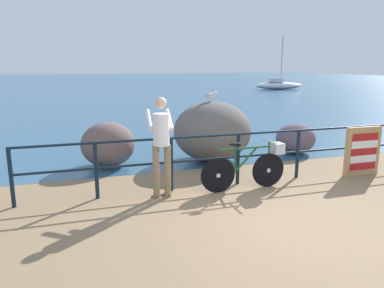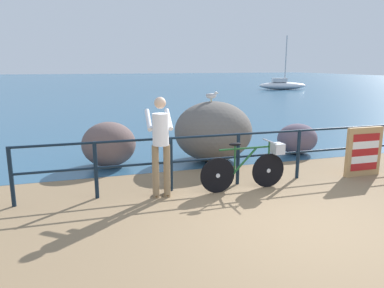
{
  "view_description": "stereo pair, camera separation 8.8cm",
  "coord_description": "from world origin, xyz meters",
  "px_view_note": "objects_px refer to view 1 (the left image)",
  "views": [
    {
      "loc": [
        -2.97,
        -4.4,
        2.31
      ],
      "look_at": [
        -0.82,
        2.35,
        0.78
      ],
      "focal_mm": 34.37,
      "sensor_mm": 36.0,
      "label": 1
    },
    {
      "loc": [
        -2.88,
        -4.42,
        2.31
      ],
      "look_at": [
        -0.82,
        2.35,
        0.78
      ],
      "focal_mm": 34.37,
      "sensor_mm": 36.0,
      "label": 2
    }
  ],
  "objects_px": {
    "breakwater_boulder_left": "(108,144)",
    "breakwater_boulder_right": "(296,138)",
    "bicycle": "(251,165)",
    "person_at_railing": "(161,143)",
    "breakwater_boulder_main": "(212,131)",
    "sailboat": "(278,85)",
    "folded_deckchair_stack": "(362,151)",
    "seagull": "(210,95)"
  },
  "relations": [
    {
      "from": "breakwater_boulder_left",
      "to": "breakwater_boulder_right",
      "type": "xyz_separation_m",
      "value": [
        4.85,
        -0.2,
        -0.12
      ]
    },
    {
      "from": "breakwater_boulder_main",
      "to": "sailboat",
      "type": "bearing_deg",
      "value": 56.07
    },
    {
      "from": "bicycle",
      "to": "breakwater_boulder_left",
      "type": "height_order",
      "value": "breakwater_boulder_left"
    },
    {
      "from": "breakwater_boulder_right",
      "to": "breakwater_boulder_left",
      "type": "bearing_deg",
      "value": 177.59
    },
    {
      "from": "breakwater_boulder_main",
      "to": "sailboat",
      "type": "xyz_separation_m",
      "value": [
        15.23,
        22.64,
        -0.3
      ]
    },
    {
      "from": "folded_deckchair_stack",
      "to": "breakwater_boulder_left",
      "type": "height_order",
      "value": "folded_deckchair_stack"
    },
    {
      "from": "breakwater_boulder_main",
      "to": "seagull",
      "type": "distance_m",
      "value": 0.87
    },
    {
      "from": "folded_deckchair_stack",
      "to": "breakwater_boulder_right",
      "type": "distance_m",
      "value": 2.15
    },
    {
      "from": "person_at_railing",
      "to": "breakwater_boulder_main",
      "type": "xyz_separation_m",
      "value": [
        1.76,
        2.14,
        -0.27
      ]
    },
    {
      "from": "bicycle",
      "to": "person_at_railing",
      "type": "bearing_deg",
      "value": 176.72
    },
    {
      "from": "folded_deckchair_stack",
      "to": "breakwater_boulder_main",
      "type": "xyz_separation_m",
      "value": [
        -2.59,
        2.11,
        0.21
      ]
    },
    {
      "from": "folded_deckchair_stack",
      "to": "breakwater_boulder_right",
      "type": "xyz_separation_m",
      "value": [
        -0.22,
        2.14,
        -0.12
      ]
    },
    {
      "from": "sailboat",
      "to": "person_at_railing",
      "type": "bearing_deg",
      "value": -108.06
    },
    {
      "from": "folded_deckchair_stack",
      "to": "seagull",
      "type": "xyz_separation_m",
      "value": [
        -2.63,
        2.18,
        1.07
      ]
    },
    {
      "from": "sailboat",
      "to": "breakwater_boulder_main",
      "type": "bearing_deg",
      "value": -107.55
    },
    {
      "from": "breakwater_boulder_left",
      "to": "seagull",
      "type": "distance_m",
      "value": 2.67
    },
    {
      "from": "seagull",
      "to": "breakwater_boulder_right",
      "type": "bearing_deg",
      "value": -1.4
    },
    {
      "from": "breakwater_boulder_main",
      "to": "sailboat",
      "type": "relative_size",
      "value": 0.39
    },
    {
      "from": "person_at_railing",
      "to": "folded_deckchair_stack",
      "type": "bearing_deg",
      "value": -85.08
    },
    {
      "from": "sailboat",
      "to": "seagull",
      "type": "bearing_deg",
      "value": -107.69
    },
    {
      "from": "breakwater_boulder_left",
      "to": "seagull",
      "type": "bearing_deg",
      "value": -3.97
    },
    {
      "from": "person_at_railing",
      "to": "sailboat",
      "type": "bearing_deg",
      "value": -29.85
    },
    {
      "from": "breakwater_boulder_main",
      "to": "breakwater_boulder_left",
      "type": "distance_m",
      "value": 2.49
    },
    {
      "from": "bicycle",
      "to": "folded_deckchair_stack",
      "type": "height_order",
      "value": "folded_deckchair_stack"
    },
    {
      "from": "breakwater_boulder_right",
      "to": "seagull",
      "type": "relative_size",
      "value": 3.21
    },
    {
      "from": "seagull",
      "to": "bicycle",
      "type": "bearing_deg",
      "value": -91.15
    },
    {
      "from": "breakwater_boulder_left",
      "to": "folded_deckchair_stack",
      "type": "bearing_deg",
      "value": -24.84
    },
    {
      "from": "breakwater_boulder_right",
      "to": "sailboat",
      "type": "height_order",
      "value": "sailboat"
    },
    {
      "from": "breakwater_boulder_main",
      "to": "breakwater_boulder_right",
      "type": "xyz_separation_m",
      "value": [
        2.37,
        0.03,
        -0.33
      ]
    },
    {
      "from": "breakwater_boulder_main",
      "to": "breakwater_boulder_right",
      "type": "distance_m",
      "value": 2.39
    },
    {
      "from": "seagull",
      "to": "breakwater_boulder_left",
      "type": "bearing_deg",
      "value": 175.47
    },
    {
      "from": "breakwater_boulder_main",
      "to": "folded_deckchair_stack",
      "type": "bearing_deg",
      "value": -39.19
    },
    {
      "from": "breakwater_boulder_right",
      "to": "sailboat",
      "type": "distance_m",
      "value": 26.01
    },
    {
      "from": "person_at_railing",
      "to": "folded_deckchair_stack",
      "type": "relative_size",
      "value": 1.71
    },
    {
      "from": "folded_deckchair_stack",
      "to": "seagull",
      "type": "relative_size",
      "value": 3.1
    },
    {
      "from": "bicycle",
      "to": "breakwater_boulder_left",
      "type": "distance_m",
      "value": 3.43
    },
    {
      "from": "folded_deckchair_stack",
      "to": "breakwater_boulder_left",
      "type": "xyz_separation_m",
      "value": [
        -5.06,
        2.34,
        -0.01
      ]
    },
    {
      "from": "bicycle",
      "to": "breakwater_boulder_right",
      "type": "xyz_separation_m",
      "value": [
        2.43,
        2.23,
        -0.07
      ]
    },
    {
      "from": "person_at_railing",
      "to": "breakwater_boulder_left",
      "type": "distance_m",
      "value": 2.52
    },
    {
      "from": "breakwater_boulder_main",
      "to": "breakwater_boulder_left",
      "type": "bearing_deg",
      "value": 174.63
    },
    {
      "from": "person_at_railing",
      "to": "breakwater_boulder_right",
      "type": "distance_m",
      "value": 4.7
    },
    {
      "from": "breakwater_boulder_main",
      "to": "person_at_railing",
      "type": "bearing_deg",
      "value": -129.49
    }
  ]
}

